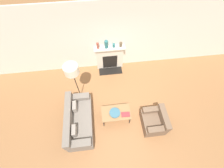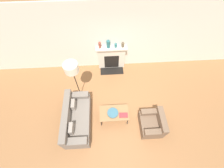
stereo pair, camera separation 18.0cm
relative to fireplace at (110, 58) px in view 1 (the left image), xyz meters
The scene contains 13 objects.
ground_plane 2.56m from the fireplace, 85.05° to the right, with size 18.00×18.00×0.00m, color #99663D.
wall_back 0.93m from the fireplace, 33.83° to the left, with size 18.00×0.06×2.90m.
fireplace is the anchor object (origin of this frame).
couch 2.85m from the fireplace, 118.30° to the right, with size 0.82×1.80×0.81m.
armchair_near 3.07m from the fireplace, 66.55° to the right, with size 0.73×0.86×0.74m.
coffee_table 2.41m from the fireplace, 91.28° to the right, with size 0.98×0.58×0.46m.
bowl 2.43m from the fireplace, 92.32° to the right, with size 0.37×0.37×0.06m.
book 2.54m from the fireplace, 84.26° to the right, with size 0.29×0.19×0.02m.
floor_lamp 2.17m from the fireplace, 133.46° to the right, with size 0.46×0.46×1.83m.
mantel_vase_left 0.84m from the fireplace, behind, with size 0.09×0.09×0.25m.
mantel_vase_center_left 0.74m from the fireplace, behind, with size 0.14×0.14×0.31m.
mantel_vase_center_right 0.68m from the fireplace, ahead, with size 0.10×0.10×0.15m.
mantel_vase_right 0.80m from the fireplace, ahead, with size 0.11×0.11×0.18m.
Camera 1 is at (-0.64, -1.84, 5.22)m, focal length 24.00 mm.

